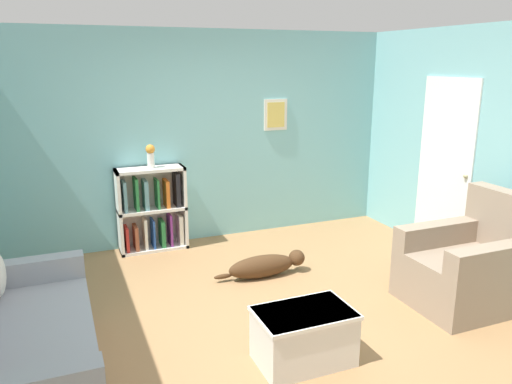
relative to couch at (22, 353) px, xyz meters
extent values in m
plane|color=#997047|center=(2.02, 0.38, -0.32)|extent=(14.00, 14.00, 0.00)
cube|color=#7AB7BC|center=(2.02, 2.63, 0.98)|extent=(5.60, 0.10, 2.60)
cube|color=silver|center=(3.02, 2.57, 1.23)|extent=(0.32, 0.02, 0.40)
cube|color=#DBBC56|center=(3.02, 2.55, 1.23)|extent=(0.24, 0.01, 0.32)
cube|color=#7AB7BC|center=(4.57, 0.38, 0.98)|extent=(0.10, 5.00, 2.60)
cube|color=white|center=(4.51, 1.08, 0.71)|extent=(0.02, 0.84, 2.05)
sphere|color=tan|center=(4.48, 0.73, 0.68)|extent=(0.05, 0.05, 0.05)
cube|color=#9399A3|center=(0.05, 0.00, -0.08)|extent=(0.84, 1.83, 0.47)
cube|color=#9399A3|center=(0.05, 0.83, 0.25)|extent=(0.84, 0.16, 0.20)
cube|color=silver|center=(0.95, 2.41, 0.19)|extent=(0.04, 0.29, 1.01)
cube|color=silver|center=(1.72, 2.41, 0.19)|extent=(0.04, 0.29, 1.01)
cube|color=silver|center=(1.34, 2.55, 0.19)|extent=(0.80, 0.02, 1.01)
cube|color=silver|center=(1.34, 2.41, -0.30)|extent=(0.80, 0.29, 0.04)
cube|color=silver|center=(1.34, 2.41, 0.19)|extent=(0.80, 0.29, 0.04)
cube|color=silver|center=(1.34, 2.41, 0.68)|extent=(0.80, 0.29, 0.04)
cube|color=#B22823|center=(1.02, 2.40, -0.14)|extent=(0.04, 0.22, 0.31)
cube|color=#60939E|center=(1.03, 2.40, 0.38)|extent=(0.04, 0.22, 0.36)
cube|color=brown|center=(1.13, 2.40, -0.14)|extent=(0.04, 0.22, 0.31)
cube|color=#287A3D|center=(1.16, 2.40, 0.40)|extent=(0.04, 0.22, 0.38)
cube|color=silver|center=(1.23, 2.40, -0.10)|extent=(0.03, 0.22, 0.39)
cube|color=#60939E|center=(1.27, 2.40, 0.38)|extent=(0.05, 0.22, 0.35)
cube|color=#234C9E|center=(1.33, 2.40, -0.12)|extent=(0.03, 0.22, 0.37)
cube|color=#287A3D|center=(1.41, 2.40, 0.38)|extent=(0.03, 0.22, 0.35)
cube|color=#287A3D|center=(1.44, 2.40, -0.13)|extent=(0.05, 0.22, 0.34)
cube|color=orange|center=(1.52, 2.40, 0.37)|extent=(0.04, 0.22, 0.33)
cube|color=#7A2D84|center=(1.54, 2.40, -0.10)|extent=(0.03, 0.22, 0.41)
cube|color=black|center=(1.64, 2.40, 0.41)|extent=(0.05, 0.22, 0.41)
cube|color=silver|center=(1.66, 2.40, -0.11)|extent=(0.05, 0.22, 0.39)
cube|color=gray|center=(3.79, -0.08, -0.08)|extent=(1.06, 0.86, 0.48)
cube|color=gray|center=(4.23, -0.08, 0.44)|extent=(0.18, 0.86, 0.57)
cube|color=gray|center=(3.79, -0.42, 0.27)|extent=(1.06, 0.18, 0.22)
cube|color=gray|center=(3.79, 0.25, 0.27)|extent=(1.06, 0.18, 0.22)
cube|color=silver|center=(1.94, -0.37, -0.11)|extent=(0.71, 0.45, 0.42)
cube|color=white|center=(1.94, -0.37, 0.09)|extent=(0.73, 0.47, 0.03)
ellipsoid|color=#472D19|center=(2.24, 1.16, -0.20)|extent=(0.74, 0.22, 0.24)
sphere|color=#472D19|center=(2.65, 1.16, -0.16)|extent=(0.18, 0.18, 0.18)
ellipsoid|color=#472D19|center=(1.82, 1.20, -0.26)|extent=(0.20, 0.05, 0.05)
cylinder|color=silver|center=(1.36, 2.41, 0.78)|extent=(0.08, 0.08, 0.18)
sphere|color=orange|center=(1.36, 2.41, 0.92)|extent=(0.11, 0.11, 0.11)
camera|label=1|loc=(0.34, -3.35, 1.90)|focal=35.00mm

